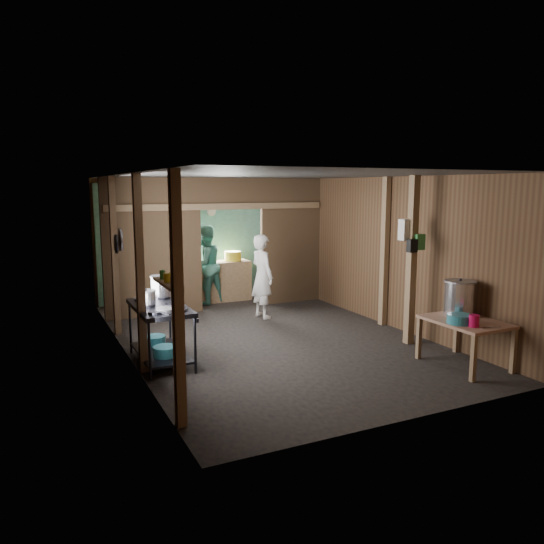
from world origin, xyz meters
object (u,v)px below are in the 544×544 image
stock_pot (459,298)px  yellow_tub (233,256)px  cook (262,276)px  stove_pot_large (162,287)px  prep_table (464,343)px  pink_bucket (474,321)px  gas_range (161,334)px

stock_pot → yellow_tub: bearing=105.3°
cook → stove_pot_large: bearing=111.2°
yellow_tub → prep_table: bearing=-76.8°
stove_pot_large → stock_pot: size_ratio=0.67×
prep_table → yellow_tub: bearing=103.2°
prep_table → stove_pot_large: bearing=145.3°
prep_table → stove_pot_large: stove_pot_large is taller
prep_table → pink_bucket: 0.53m
prep_table → yellow_tub: 5.60m
stove_pot_large → gas_range: bearing=-107.6°
gas_range → stove_pot_large: stove_pot_large is taller
prep_table → stove_pot_large: 4.35m
gas_range → prep_table: gas_range is taller
gas_range → cook: (2.35, 1.77, 0.37)m
pink_bucket → yellow_tub: yellow_tub is taller
stock_pot → yellow_tub: 5.34m
yellow_tub → pink_bucket: bearing=-79.1°
pink_bucket → cook: size_ratio=0.10×
prep_table → stove_pot_large: (-3.54, 2.45, 0.65)m
pink_bucket → yellow_tub: 5.83m
yellow_tub → stove_pot_large: bearing=-127.4°
prep_table → yellow_tub: yellow_tub is taller
stock_pot → pink_bucket: 0.67m
yellow_tub → cook: bearing=-93.0°
pink_bucket → gas_range: bearing=148.0°
prep_table → stove_pot_large: size_ratio=3.17×
stove_pot_large → pink_bucket: size_ratio=2.15×
prep_table → pink_bucket: pink_bucket is taller
yellow_tub → cook: size_ratio=0.23×
gas_range → stock_pot: (3.85, -1.64, 0.47)m
stove_pot_large → yellow_tub: 3.74m
gas_range → cook: bearing=36.9°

